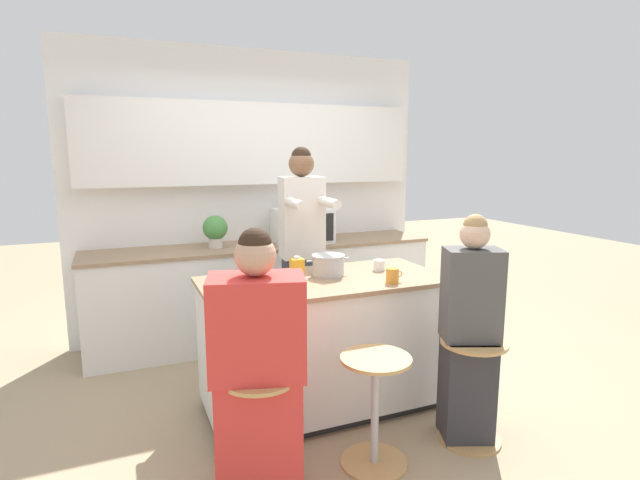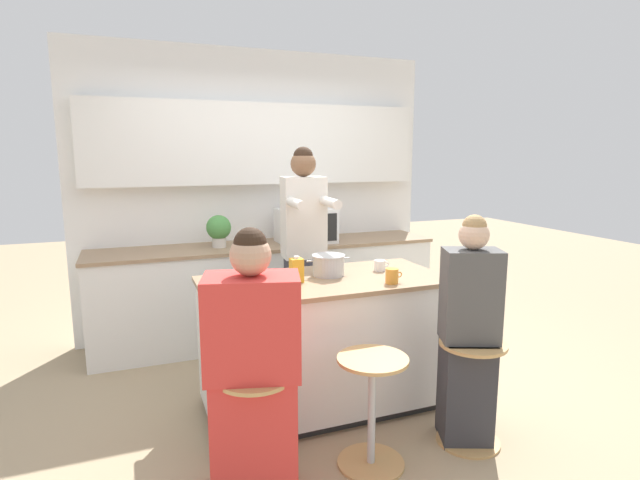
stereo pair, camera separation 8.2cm
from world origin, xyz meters
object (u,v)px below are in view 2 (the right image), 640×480
at_px(bar_stool_center, 372,404).
at_px(cooking_pot, 328,265).
at_px(coffee_cup_near, 380,265).
at_px(microwave, 306,225).
at_px(kitchen_island, 324,343).
at_px(banana_bunch, 268,274).
at_px(coffee_cup_far, 392,276).
at_px(juice_carton, 297,270).
at_px(bar_stool_rightmost, 471,386).
at_px(fruit_bowl, 241,288).
at_px(person_wrapped_blanket, 253,372).
at_px(potted_plant, 219,229).
at_px(bar_stool_leftmost, 256,425).
at_px(person_seated_near, 468,340).
at_px(person_cooking, 304,258).

height_order(bar_stool_center, cooking_pot, cooking_pot).
xyz_separation_m(coffee_cup_near, microwave, (-0.09, 1.31, 0.12)).
relative_size(kitchen_island, banana_bunch, 10.07).
bearing_deg(coffee_cup_far, juice_carton, 155.40).
xyz_separation_m(bar_stool_center, coffee_cup_far, (0.36, 0.45, 0.60)).
bearing_deg(banana_bunch, cooking_pot, -13.32).
xyz_separation_m(cooking_pot, microwave, (0.30, 1.31, 0.08)).
relative_size(bar_stool_rightmost, banana_bunch, 3.93).
height_order(fruit_bowl, juice_carton, juice_carton).
bearing_deg(fruit_bowl, person_wrapped_blanket, -96.51).
bearing_deg(cooking_pot, kitchen_island, -128.40).
bearing_deg(banana_bunch, person_wrapped_blanket, -110.21).
height_order(banana_bunch, microwave, microwave).
height_order(bar_stool_rightmost, person_wrapped_blanket, person_wrapped_blanket).
xyz_separation_m(coffee_cup_near, banana_bunch, (-0.80, 0.10, -0.01)).
xyz_separation_m(bar_stool_center, potted_plant, (-0.45, 2.14, 0.71)).
bearing_deg(bar_stool_leftmost, microwave, 63.94).
relative_size(fruit_bowl, coffee_cup_near, 2.04).
bearing_deg(bar_stool_center, coffee_cup_near, 60.03).
bearing_deg(bar_stool_center, person_seated_near, 2.06).
xyz_separation_m(cooking_pot, coffee_cup_near, (0.40, -0.00, -0.03)).
xyz_separation_m(person_cooking, fruit_bowl, (-0.69, -0.82, 0.03)).
distance_m(bar_stool_center, cooking_pot, 1.01).
xyz_separation_m(microwave, potted_plant, (-0.81, 0.03, 0.01)).
relative_size(bar_stool_leftmost, fruit_bowl, 2.78).
bearing_deg(coffee_cup_far, coffee_cup_near, 74.58).
height_order(kitchen_island, juice_carton, juice_carton).
bearing_deg(kitchen_island, microwave, 75.30).
distance_m(fruit_bowl, banana_bunch, 0.42).
bearing_deg(bar_stool_rightmost, kitchen_island, 131.80).
height_order(coffee_cup_near, coffee_cup_far, coffee_cup_far).
relative_size(bar_stool_center, bar_stool_rightmost, 1.00).
distance_m(bar_stool_leftmost, bar_stool_center, 0.66).
relative_size(bar_stool_center, juice_carton, 3.73).
height_order(bar_stool_center, person_wrapped_blanket, person_wrapped_blanket).
bearing_deg(kitchen_island, bar_stool_leftmost, -133.26).
distance_m(person_cooking, coffee_cup_near, 0.70).
xyz_separation_m(banana_bunch, juice_carton, (0.14, -0.18, 0.06)).
distance_m(coffee_cup_far, juice_carton, 0.62).
height_order(kitchen_island, banana_bunch, banana_bunch).
bearing_deg(bar_stool_center, coffee_cup_far, 51.07).
xyz_separation_m(kitchen_island, banana_bunch, (-0.34, 0.17, 0.47)).
distance_m(bar_stool_rightmost, person_wrapped_blanket, 1.35).
xyz_separation_m(bar_stool_center, coffee_cup_near, (0.46, 0.79, 0.59)).
relative_size(cooking_pot, microwave, 0.60).
bearing_deg(fruit_bowl, person_seated_near, -23.41).
bearing_deg(person_cooking, person_wrapped_blanket, -114.32).
xyz_separation_m(coffee_cup_near, juice_carton, (-0.66, -0.09, 0.04)).
bearing_deg(bar_stool_leftmost, coffee_cup_near, 34.73).
relative_size(kitchen_island, person_seated_near, 1.17).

